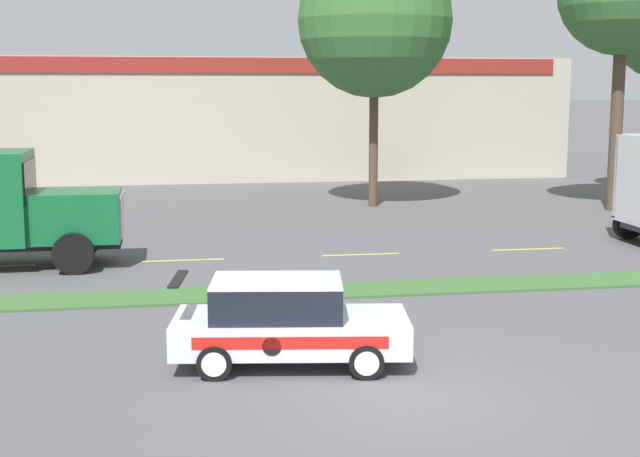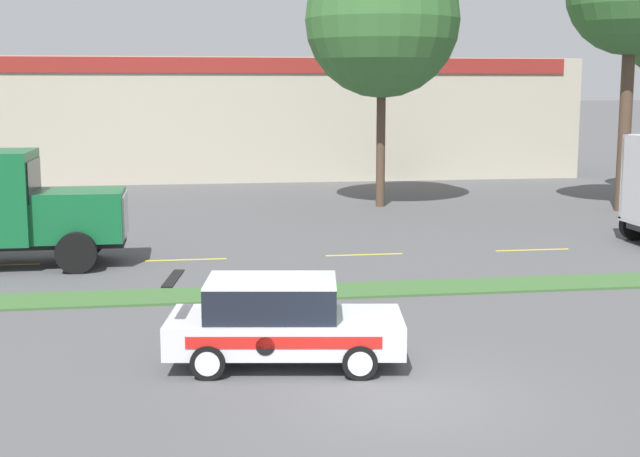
# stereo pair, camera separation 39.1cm
# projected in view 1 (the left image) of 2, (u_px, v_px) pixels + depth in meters

# --- Properties ---
(ground_plane) EXTENTS (600.00, 600.00, 0.00)m
(ground_plane) POSITION_uv_depth(u_px,v_px,m) (412.00, 398.00, 14.72)
(ground_plane) COLOR #515154
(grass_verge) EXTENTS (120.00, 1.60, 0.06)m
(grass_verge) POSITION_uv_depth(u_px,v_px,m) (329.00, 291.00, 22.27)
(grass_verge) COLOR #3D6633
(grass_verge) RESTS_ON ground_plane
(centre_line_4) EXTENTS (2.40, 0.14, 0.01)m
(centre_line_4) POSITION_uv_depth(u_px,v_px,m) (183.00, 260.00, 26.36)
(centre_line_4) COLOR yellow
(centre_line_4) RESTS_ON ground_plane
(centre_line_5) EXTENTS (2.40, 0.14, 0.01)m
(centre_line_5) POSITION_uv_depth(u_px,v_px,m) (361.00, 254.00, 27.26)
(centre_line_5) COLOR yellow
(centre_line_5) RESTS_ON ground_plane
(centre_line_6) EXTENTS (2.40, 0.14, 0.01)m
(centre_line_6) POSITION_uv_depth(u_px,v_px,m) (528.00, 249.00, 28.15)
(centre_line_6) COLOR yellow
(centre_line_6) RESTS_ON ground_plane
(rally_car) EXTENTS (4.52, 2.45, 1.64)m
(rally_car) POSITION_uv_depth(u_px,v_px,m) (286.00, 321.00, 16.37)
(rally_car) COLOR silver
(rally_car) RESTS_ON ground_plane
(store_building_backdrop) EXTENTS (43.90, 12.10, 6.63)m
(store_building_backdrop) POSITION_uv_depth(u_px,v_px,m) (172.00, 117.00, 52.04)
(store_building_backdrop) COLOR #BCB29E
(store_building_backdrop) RESTS_ON ground_plane
(tree_behind_centre) EXTENTS (6.47, 6.47, 12.69)m
(tree_behind_centre) POSITION_uv_depth(u_px,v_px,m) (375.00, 4.00, 36.97)
(tree_behind_centre) COLOR brown
(tree_behind_centre) RESTS_ON ground_plane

